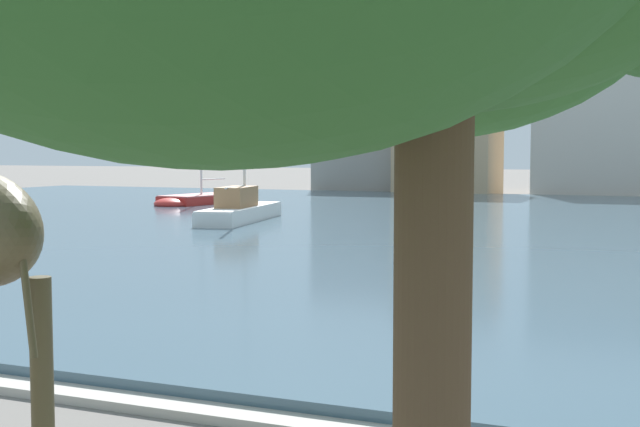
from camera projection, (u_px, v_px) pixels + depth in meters
harbor_water at (508, 228)px, 33.93m from camera, size 86.08×50.28×0.27m
quay_edge_coping at (152, 405)px, 10.55m from camera, size 86.08×0.50×0.12m
sailboat_red at (200, 201)px, 47.81m from camera, size 3.45×7.06×6.88m
sailboat_white at (245, 212)px, 36.41m from camera, size 2.89×8.31×7.55m
townhouse_tall_gabled at (364, 137)px, 66.10m from camera, size 6.98×5.41×8.70m
townhouse_end_terrace at (449, 130)px, 62.19m from camera, size 7.20×6.21×9.61m
townhouse_narrow_midrow at (594, 123)px, 59.95m from camera, size 8.07×6.57×10.47m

